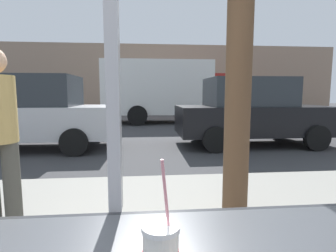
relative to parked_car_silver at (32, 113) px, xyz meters
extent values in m
plane|color=#38383A|center=(2.74, 1.93, -0.93)|extent=(60.00, 60.00, 0.00)
cube|color=gray|center=(2.74, -4.47, -0.85)|extent=(16.00, 2.80, 0.16)
cube|color=#2A2C30|center=(2.74, -6.04, 0.01)|extent=(2.17, 0.02, 0.02)
cube|color=#9E9EA3|center=(2.74, -5.99, 0.77)|extent=(0.05, 0.08, 1.50)
cube|color=gray|center=(2.74, 12.34, 1.48)|extent=(28.00, 1.20, 4.83)
cylinder|color=black|center=(2.89, -6.46, 0.16)|extent=(0.07, 0.07, 0.01)
cylinder|color=white|center=(2.89, -6.46, 0.17)|extent=(0.09, 0.09, 0.01)
cylinder|color=pink|center=(2.90, -6.47, 0.24)|extent=(0.03, 0.03, 0.20)
cube|color=#BCBCC1|center=(-0.02, 0.00, -0.22)|extent=(4.16, 1.87, 0.78)
cube|color=#282D33|center=(0.05, 0.00, 0.55)|extent=(2.16, 1.64, 0.77)
cylinder|color=black|center=(1.27, 0.93, -0.61)|extent=(0.64, 0.18, 0.64)
cylinder|color=black|center=(1.27, -0.93, -0.61)|extent=(0.64, 0.18, 0.64)
cube|color=black|center=(5.85, 0.00, -0.23)|extent=(4.15, 1.78, 0.76)
cube|color=#282D33|center=(5.67, 0.00, 0.53)|extent=(2.16, 1.56, 0.76)
cylinder|color=black|center=(7.13, 0.89, -0.61)|extent=(0.64, 0.18, 0.64)
cylinder|color=black|center=(7.13, -0.89, -0.61)|extent=(0.64, 0.18, 0.64)
cylinder|color=black|center=(4.56, 0.89, -0.61)|extent=(0.64, 0.18, 0.64)
cylinder|color=black|center=(4.56, -0.89, -0.61)|extent=(0.64, 0.18, 0.64)
cube|color=silver|center=(3.50, 5.99, 0.77)|extent=(5.13, 2.20, 2.50)
cube|color=maroon|center=(6.87, 5.99, 0.47)|extent=(1.90, 2.10, 1.90)
cylinder|color=black|center=(6.87, 7.04, -0.48)|extent=(0.90, 0.24, 0.90)
cylinder|color=black|center=(6.87, 4.94, -0.48)|extent=(0.90, 0.24, 0.90)
cylinder|color=black|center=(2.56, 7.09, -0.48)|extent=(0.90, 0.24, 0.90)
cylinder|color=black|center=(2.56, 4.89, -0.48)|extent=(0.90, 0.24, 0.90)
cylinder|color=#45433C|center=(1.71, -4.70, -0.35)|extent=(0.14, 0.14, 0.84)
cylinder|color=brown|center=(3.77, -4.49, 0.62)|extent=(0.25, 0.25, 2.79)
camera|label=1|loc=(2.85, -7.03, 0.47)|focal=28.38mm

